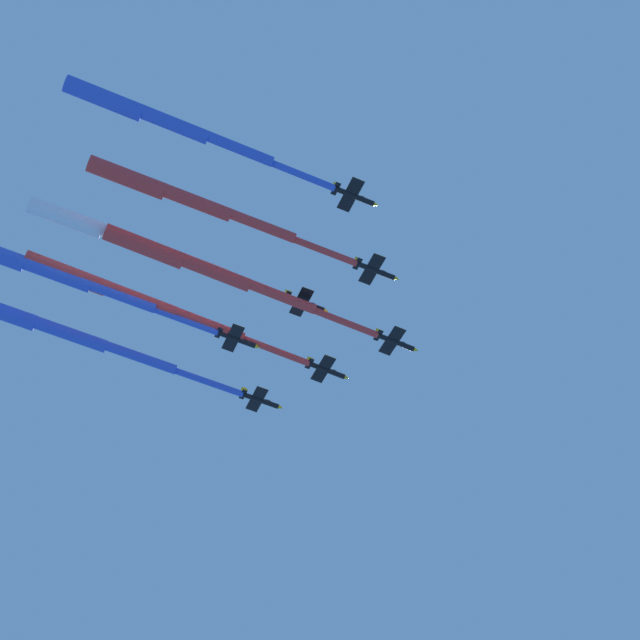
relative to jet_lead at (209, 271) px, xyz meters
name	(u,v)px	position (x,y,z in m)	size (l,w,h in m)	color
jet_lead	(209,271)	(0.00, 0.00, 0.00)	(62.45, 37.53, 4.40)	black
jet_port_inner	(133,298)	(17.23, -5.21, 2.24)	(65.16, 39.12, 4.41)	black
jet_starboard_inner	(191,201)	(1.34, 14.98, 1.11)	(60.37, 35.30, 4.44)	black
jet_port_mid	(127,239)	(15.96, 7.95, 2.29)	(59.10, 34.10, 4.49)	black
jet_starboard_mid	(63,332)	(34.00, -11.81, 2.94)	(67.18, 38.64, 4.50)	black
jet_port_outer	(169,123)	(3.10, 31.14, 1.65)	(58.92, 34.82, 4.42)	black
jet_starboard_outer	(51,273)	(32.97, 2.82, 1.23)	(61.46, 35.81, 4.49)	black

